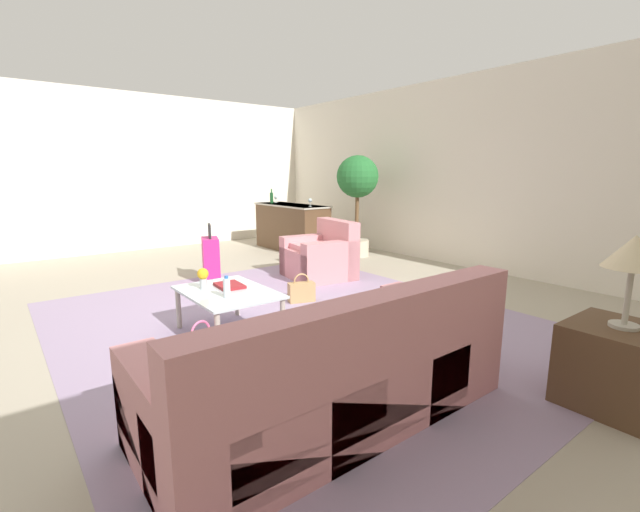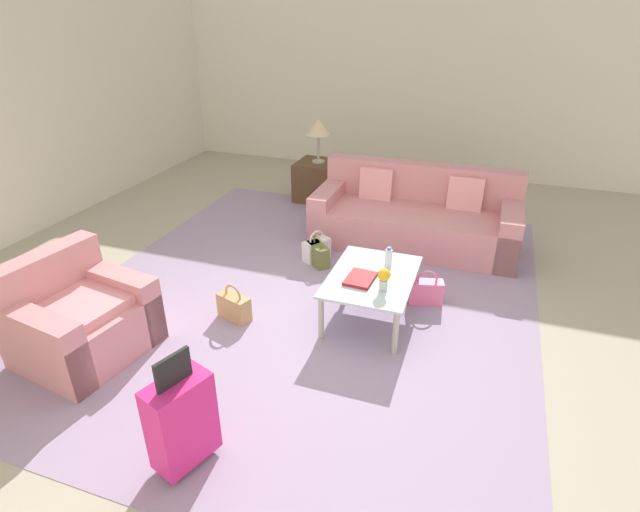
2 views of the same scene
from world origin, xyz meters
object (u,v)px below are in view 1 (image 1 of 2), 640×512
object	(u,v)px
table_lamp	(634,254)
potted_ficus	(357,186)
coffee_table	(228,296)
coffee_table_book	(230,285)
wine_glass_left_of_centre	(310,201)
armchair	(322,258)
water_bottle	(227,287)
handbag_white	(359,329)
wine_bottle_green	(272,198)
handbag_pink	(201,346)
couch	(341,377)
handbag_olive	(347,327)
bar_console	(292,227)
side_table	(618,367)
wine_glass_leftmost	(276,198)
handbag_tan	(301,292)
flower_vase	(203,276)
suitcase_magenta	(211,258)

from	to	relation	value
table_lamp	potted_ficus	size ratio (longest dim) A/B	0.33
table_lamp	coffee_table	bearing A→B (deg)	-151.82
coffee_table_book	wine_glass_left_of_centre	world-z (taller)	wine_glass_left_of_centre
armchair	water_bottle	distance (m)	2.72
handbag_white	potted_ficus	world-z (taller)	potted_ficus
wine_bottle_green	handbag_pink	bearing A→B (deg)	-37.54
coffee_table	wine_glass_left_of_centre	bearing A→B (deg)	132.72
coffee_table	wine_bottle_green	distance (m)	5.06
couch	handbag_pink	size ratio (longest dim) A/B	6.64
handbag_olive	wine_bottle_green	bearing A→B (deg)	156.04
water_bottle	table_lamp	xyz separation A→B (m)	(2.60, 1.60, 0.51)
couch	bar_console	size ratio (longest dim) A/B	1.29
couch	coffee_table_book	xyz separation A→B (m)	(-1.92, 0.18, 0.16)
side_table	table_lamp	world-z (taller)	table_lamp
side_table	wine_glass_leftmost	distance (m)	7.16
handbag_tan	flower_vase	bearing A→B (deg)	-80.38
couch	wine_glass_left_of_centre	size ratio (longest dim) A/B	15.39
side_table	handbag_tan	bearing A→B (deg)	-174.45
suitcase_magenta	potted_ficus	world-z (taller)	potted_ficus
wine_glass_leftmost	suitcase_magenta	size ratio (longest dim) A/B	0.18
flower_vase	handbag_white	size ratio (longest dim) A/B	0.57
wine_glass_left_of_centre	couch	bearing A→B (deg)	-34.47
coffee_table_book	handbag_olive	world-z (taller)	coffee_table_book
handbag_tan	potted_ficus	bearing A→B (deg)	124.88
flower_vase	handbag_tan	bearing A→B (deg)	99.62
armchair	handbag_white	world-z (taller)	armchair
wine_bottle_green	handbag_tan	bearing A→B (deg)	-26.44
flower_vase	wine_glass_left_of_centre	xyz separation A→B (m)	(-2.65, 3.26, 0.47)
coffee_table_book	suitcase_magenta	xyz separation A→B (m)	(-1.88, 0.62, -0.10)
water_bottle	wine_glass_leftmost	world-z (taller)	wine_glass_leftmost
water_bottle	potted_ficus	world-z (taller)	potted_ficus
coffee_table_book	handbag_tan	bearing A→B (deg)	110.22
handbag_olive	potted_ficus	size ratio (longest dim) A/B	0.19
handbag_white	water_bottle	bearing A→B (deg)	-127.17
armchair	bar_console	xyz separation A→B (m)	(-2.21, 0.93, 0.18)
coffee_table	coffee_table_book	bearing A→B (deg)	146.31
potted_ficus	coffee_table	bearing A→B (deg)	-59.26
flower_vase	side_table	distance (m)	3.45
wine_glass_leftmost	bar_console	bearing A→B (deg)	-2.56
armchair	handbag_olive	xyz separation A→B (m)	(2.11, -1.36, -0.17)
couch	flower_vase	bearing A→B (deg)	-178.58
coffee_table_book	potted_ficus	world-z (taller)	potted_ficus
wine_glass_left_of_centre	wine_glass_leftmost	bearing A→B (deg)	179.11
couch	wine_bottle_green	xyz separation A→B (m)	(-5.85, 3.07, 0.74)
potted_ficus	flower_vase	bearing A→B (deg)	-62.78
handbag_olive	wine_glass_leftmost	bearing A→B (deg)	154.92
suitcase_magenta	wine_glass_leftmost	bearing A→B (deg)	131.25
handbag_white	handbag_pink	bearing A→B (deg)	-111.60
armchair	wine_bottle_green	world-z (taller)	wine_bottle_green
armchair	wine_bottle_green	distance (m)	2.97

